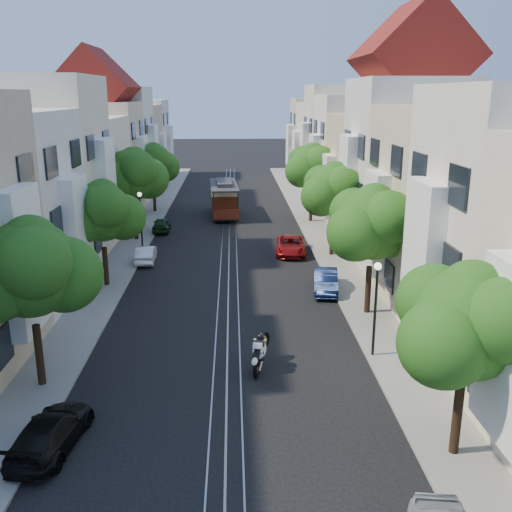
{
  "coord_description": "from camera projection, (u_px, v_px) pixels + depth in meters",
  "views": [
    {
      "loc": [
        0.32,
        -18.35,
        11.02
      ],
      "look_at": [
        1.59,
        12.47,
        2.2
      ],
      "focal_mm": 40.0,
      "sensor_mm": 36.0,
      "label": 1
    }
  ],
  "objects": [
    {
      "name": "lamp_west",
      "position": [
        141.0,
        212.0,
        40.75
      ],
      "size": [
        0.32,
        0.32,
        4.16
      ],
      "color": "black",
      "rests_on": "ground"
    },
    {
      "name": "parked_car_w_mid",
      "position": [
        146.0,
        254.0,
        38.49
      ],
      "size": [
        1.36,
        3.5,
        1.14
      ],
      "primitive_type": "imported",
      "rotation": [
        0.0,
        0.0,
        3.19
      ],
      "color": "white",
      "rests_on": "ground"
    },
    {
      "name": "sportbike_rider",
      "position": [
        260.0,
        351.0,
        23.42
      ],
      "size": [
        0.87,
        2.24,
        1.59
      ],
      "rotation": [
        0.0,
        0.0,
        -0.25
      ],
      "color": "black",
      "rests_on": "ground"
    },
    {
      "name": "tree_w_b",
      "position": [
        103.0,
        214.0,
        32.58
      ],
      "size": [
        4.72,
        3.87,
        6.27
      ],
      "color": "black",
      "rests_on": "ground"
    },
    {
      "name": "parked_car_e_mid",
      "position": [
        326.0,
        281.0,
        32.73
      ],
      "size": [
        1.82,
        3.97,
        1.26
      ],
      "primitive_type": "imported",
      "rotation": [
        0.0,
        0.0,
        -0.13
      ],
      "color": "#0D1C45",
      "rests_on": "ground"
    },
    {
      "name": "lane_line",
      "position": [
        229.0,
        230.0,
        47.54
      ],
      "size": [
        0.08,
        80.0,
        0.01
      ],
      "primitive_type": "cube",
      "color": "tan",
      "rests_on": "ground"
    },
    {
      "name": "sidewalk_west",
      "position": [
        142.0,
        231.0,
        47.24
      ],
      "size": [
        2.5,
        80.0,
        0.12
      ],
      "primitive_type": "cube",
      "color": "gray",
      "rests_on": "ground"
    },
    {
      "name": "tree_e_b",
      "position": [
        373.0,
        225.0,
        28.25
      ],
      "size": [
        4.93,
        4.08,
        6.68
      ],
      "color": "black",
      "rests_on": "ground"
    },
    {
      "name": "lamp_east",
      "position": [
        376.0,
        295.0,
        23.95
      ],
      "size": [
        0.32,
        0.32,
        4.16
      ],
      "color": "black",
      "rests_on": "ground"
    },
    {
      "name": "tree_w_c",
      "position": [
        134.0,
        175.0,
        42.96
      ],
      "size": [
        5.13,
        4.28,
        7.09
      ],
      "color": "black",
      "rests_on": "ground"
    },
    {
      "name": "tree_e_a",
      "position": [
        469.0,
        326.0,
        16.81
      ],
      "size": [
        4.72,
        3.87,
        6.27
      ],
      "color": "black",
      "rests_on": "ground"
    },
    {
      "name": "tree_w_a",
      "position": [
        31.0,
        271.0,
        20.96
      ],
      "size": [
        4.93,
        4.08,
        6.68
      ],
      "color": "black",
      "rests_on": "ground"
    },
    {
      "name": "parked_car_w_near",
      "position": [
        51.0,
        432.0,
        18.23
      ],
      "size": [
        2.18,
        4.25,
        1.18
      ],
      "primitive_type": "imported",
      "rotation": [
        0.0,
        0.0,
        3.01
      ],
      "color": "black",
      "rests_on": "ground"
    },
    {
      "name": "tree_w_d",
      "position": [
        153.0,
        164.0,
        53.66
      ],
      "size": [
        4.84,
        3.99,
        6.52
      ],
      "color": "black",
      "rests_on": "ground"
    },
    {
      "name": "rail_slot",
      "position": [
        229.0,
        230.0,
        47.54
      ],
      "size": [
        0.06,
        80.0,
        0.02
      ],
      "primitive_type": "cube",
      "color": "gray",
      "rests_on": "ground"
    },
    {
      "name": "cable_car",
      "position": [
        224.0,
        197.0,
        52.96
      ],
      "size": [
        2.86,
        7.86,
        2.97
      ],
      "rotation": [
        0.0,
        0.0,
        0.06
      ],
      "color": "black",
      "rests_on": "ground"
    },
    {
      "name": "tree_e_d",
      "position": [
        313.0,
        167.0,
        49.35
      ],
      "size": [
        5.01,
        4.16,
        6.85
      ],
      "color": "black",
      "rests_on": "ground"
    },
    {
      "name": "parked_car_e_far",
      "position": [
        291.0,
        245.0,
        40.48
      ],
      "size": [
        2.46,
        4.6,
        1.23
      ],
      "primitive_type": "imported",
      "rotation": [
        0.0,
        0.0,
        -0.1
      ],
      "color": "maroon",
      "rests_on": "ground"
    },
    {
      "name": "sidewalk_east",
      "position": [
        316.0,
        229.0,
        47.81
      ],
      "size": [
        2.5,
        80.0,
        0.12
      ],
      "primitive_type": "cube",
      "color": "gray",
      "rests_on": "ground"
    },
    {
      "name": "rail_right",
      "position": [
        236.0,
        230.0,
        47.56
      ],
      "size": [
        0.06,
        80.0,
        0.02
      ],
      "primitive_type": "cube",
      "color": "gray",
      "rests_on": "ground"
    },
    {
      "name": "townhouses_west",
      "position": [
        80.0,
        170.0,
        45.59
      ],
      "size": [
        7.75,
        72.0,
        11.76
      ],
      "color": "silver",
      "rests_on": "ground"
    },
    {
      "name": "townhouses_east",
      "position": [
        374.0,
        168.0,
        46.5
      ],
      "size": [
        7.75,
        72.0,
        12.0
      ],
      "color": "beige",
      "rests_on": "ground"
    },
    {
      "name": "tree_e_c",
      "position": [
        334.0,
        191.0,
        38.85
      ],
      "size": [
        4.84,
        3.99,
        6.52
      ],
      "color": "black",
      "rests_on": "ground"
    },
    {
      "name": "parked_car_w_far",
      "position": [
        161.0,
        225.0,
        46.98
      ],
      "size": [
        1.45,
        3.41,
        1.15
      ],
      "primitive_type": "imported",
      "rotation": [
        0.0,
        0.0,
        3.17
      ],
      "color": "black",
      "rests_on": "ground"
    },
    {
      "name": "ground",
      "position": [
        229.0,
        230.0,
        47.54
      ],
      "size": [
        200.0,
        200.0,
        0.0
      ],
      "primitive_type": "plane",
      "color": "black",
      "rests_on": "ground"
    },
    {
      "name": "rail_left",
      "position": [
        223.0,
        230.0,
        47.52
      ],
      "size": [
        0.06,
        80.0,
        0.02
      ],
      "primitive_type": "cube",
      "color": "gray",
      "rests_on": "ground"
    }
  ]
}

